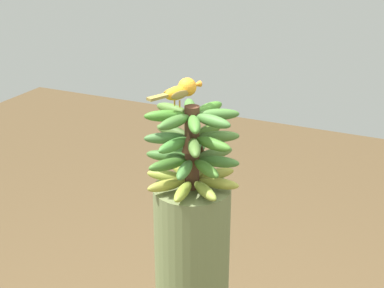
% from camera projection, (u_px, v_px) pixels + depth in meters
% --- Properties ---
extents(banana_bunch, '(0.29, 0.29, 0.26)m').
position_uv_depth(banana_bunch, '(192.00, 148.00, 1.63)').
color(banana_bunch, '#4C2D1E').
rests_on(banana_bunch, banana_tree).
extents(perched_bird, '(0.18, 0.09, 0.08)m').
position_uv_depth(perched_bird, '(182.00, 90.00, 1.57)').
color(perched_bird, '#C68933').
rests_on(perched_bird, banana_bunch).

